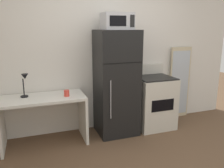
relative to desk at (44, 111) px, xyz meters
The scene contains 8 objects.
wall_back_white 1.43m from the desk, 17.77° to the left, with size 5.00×0.10×2.60m, color silver.
desk is the anchor object (origin of this frame).
desk_lamp 0.52m from the desk, 161.54° to the left, with size 0.14×0.12×0.35m.
coffee_mug 0.45m from the desk, 13.35° to the right, with size 0.08×0.08×0.10m, color #D83F33.
refrigerator 1.23m from the desk, ahead, with size 0.65×0.61×1.73m.
microwave 1.78m from the desk, ahead, with size 0.46×0.35×0.26m.
oven_range 1.90m from the desk, ahead, with size 0.65×0.61×1.10m.
leaning_mirror 2.62m from the desk, ahead, with size 0.44×0.03×1.40m.
Camera 1 is at (-1.30, -2.17, 1.76)m, focal length 37.40 mm.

